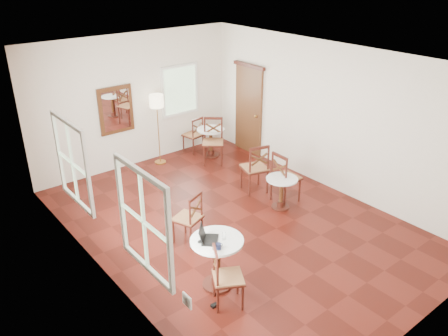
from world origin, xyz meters
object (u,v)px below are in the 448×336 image
Objects in this scene: chair_mid_b at (285,177)px; navy_mug at (219,246)px; power_adapter at (214,305)px; chair_mid_a at (255,168)px; water_glass at (224,236)px; cafe_table_back at (211,139)px; chair_near_a at (189,218)px; floor_lamp at (157,106)px; mouse at (201,241)px; chair_near_b at (226,277)px; chair_back_a at (194,135)px; cafe_table_near at (217,258)px; chair_back_b at (213,141)px; laptop at (207,237)px; cafe_table_mid at (281,190)px.

chair_mid_b is 9.51× the size of navy_mug.
chair_mid_b is 10.31× the size of power_adapter.
water_glass is (-2.38, -1.93, 0.34)m from chair_mid_a.
cafe_table_back is 5.32m from power_adapter.
chair_near_a is 3.53m from floor_lamp.
mouse is at bearing 113.89° from chair_mid_b.
chair_near_b is (-0.48, -1.60, -0.01)m from chair_near_a.
chair_back_a is at bearing 2.20° from floor_lamp.
chair_back_a reaches higher than cafe_table_near.
chair_back_a is (0.24, 2.51, -0.08)m from chair_mid_a.
water_glass reaches higher than chair_back_a.
power_adapter is (-0.19, -0.14, -0.84)m from navy_mug.
cafe_table_near is 4.75m from floor_lamp.
chair_back_b is at bearing 54.41° from water_glass.
chair_mid_b is at bearing 26.22° from water_glass.
water_glass is at bearing -20.99° from mouse.
chair_near_a is 1.67m from chair_near_b.
chair_back_a is 8.53× the size of mouse.
navy_mug is at bearing 55.33° from chair_mid_a.
chair_near_a is 0.87× the size of chair_back_b.
laptop reaches higher than water_glass.
mouse is (-2.86, -1.11, 0.31)m from chair_mid_b.
chair_mid_b is at bearing 24.96° from mouse.
navy_mug is (0.10, -0.28, 0.02)m from mouse.
chair_near_a is 2.22m from chair_mid_a.
chair_near_b is at bearing 57.61° from chair_mid_a.
cafe_table_mid is at bearing 23.63° from cafe_table_near.
cafe_table_near is at bearing -156.37° from cafe_table_mid.
floor_lamp is 4.72m from water_glass.
chair_near_b reaches higher than cafe_table_near.
chair_back_a is 5.21m from mouse.
cafe_table_back is at bearing 4.85° from laptop.
chair_back_b reaches higher than chair_back_a.
chair_back_b is (2.69, 3.58, 0.03)m from cafe_table_near.
navy_mug is at bearing -121.56° from cafe_table_near.
chair_near_a is 1.32m from mouse.
mouse is (-3.09, -3.82, 0.40)m from cafe_table_back.
chair_back_b is at bearing 52.53° from power_adapter.
chair_mid_b is at bearing 24.51° from cafe_table_near.
cafe_table_back is 1.77× the size of laptop.
chair_back_b is (-0.01, -0.80, 0.08)m from chair_back_a.
chair_near_a is 0.56× the size of floor_lamp.
mouse is (-0.08, 0.47, 0.38)m from chair_near_b.
chair_mid_a is 3.58m from power_adapter.
floor_lamp is 16.30× the size of power_adapter.
chair_back_b is at bearing -80.87° from chair_mid_a.
chair_near_b is 3.45m from chair_mid_a.
chair_mid_b is 3.36m from power_adapter.
power_adapter is at bearing -98.63° from mouse.
cafe_table_near is 1.27× the size of cafe_table_mid.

